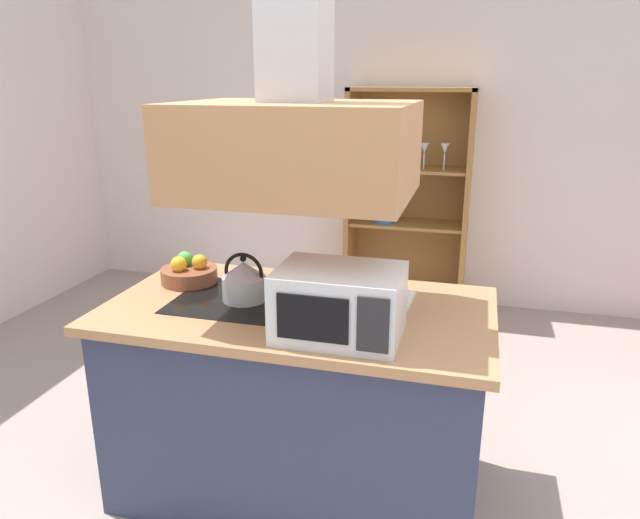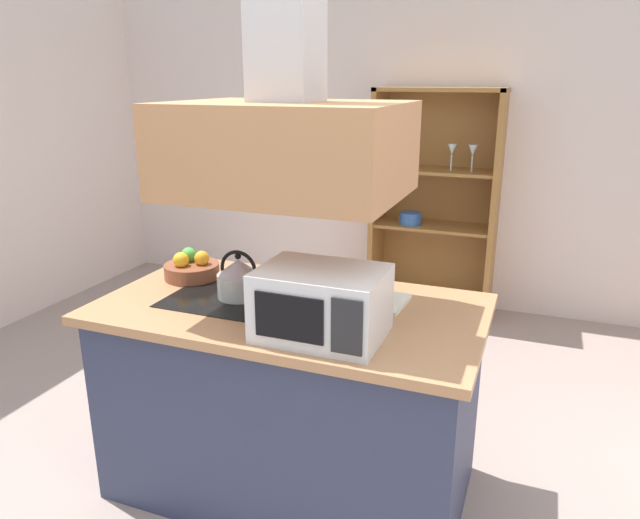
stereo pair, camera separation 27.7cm
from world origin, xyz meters
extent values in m
cube|color=silver|center=(0.00, 3.00, 1.35)|extent=(6.00, 0.12, 2.70)
cube|color=#303753|center=(-0.15, 0.35, 0.43)|extent=(1.55, 0.83, 0.86)
cube|color=tan|center=(-0.15, 0.35, 0.88)|extent=(1.63, 0.91, 0.04)
cube|color=black|center=(-0.39, 0.35, 0.90)|extent=(0.60, 0.48, 0.00)
cube|color=#BA7F51|center=(-0.15, 0.35, 1.56)|extent=(0.90, 0.70, 0.36)
cube|color=#9D6A33|center=(-0.44, 2.74, 0.88)|extent=(0.04, 0.40, 1.76)
cube|color=#9D6A33|center=(0.48, 2.74, 0.88)|extent=(0.04, 0.40, 1.76)
cube|color=#9D6A33|center=(0.02, 2.74, 1.74)|extent=(0.96, 0.40, 0.03)
cube|color=#9D6A33|center=(0.02, 2.74, 0.04)|extent=(0.96, 0.40, 0.08)
cube|color=#9D6A33|center=(0.02, 2.93, 0.88)|extent=(0.96, 0.02, 1.76)
cube|color=#9D6A33|center=(0.02, 2.74, 0.70)|extent=(0.88, 0.36, 0.02)
cube|color=#9D6A33|center=(0.02, 2.74, 1.14)|extent=(0.88, 0.36, 0.02)
cylinder|color=#3965A3|center=(-0.15, 2.69, 0.74)|extent=(0.18, 0.18, 0.05)
cylinder|color=#325FA8|center=(-0.15, 2.69, 0.78)|extent=(0.17, 0.17, 0.05)
cylinder|color=silver|center=(0.13, 2.70, 1.21)|extent=(0.01, 0.01, 0.12)
cone|color=silver|center=(0.13, 2.70, 1.31)|extent=(0.07, 0.07, 0.08)
cylinder|color=silver|center=(0.29, 2.70, 1.21)|extent=(0.01, 0.01, 0.12)
cone|color=silver|center=(0.29, 2.70, 1.31)|extent=(0.07, 0.07, 0.08)
cylinder|color=#B9BDB9|center=(-0.39, 0.35, 0.96)|extent=(0.19, 0.19, 0.10)
cone|color=#BDB3C5|center=(-0.39, 0.35, 1.04)|extent=(0.18, 0.18, 0.07)
sphere|color=black|center=(-0.39, 0.35, 1.09)|extent=(0.03, 0.03, 0.03)
torus|color=black|center=(-0.39, 0.35, 1.03)|extent=(0.18, 0.02, 0.18)
cube|color=white|center=(0.14, 0.51, 0.91)|extent=(0.35, 0.26, 0.02)
cube|color=silver|center=(0.09, 0.11, 1.03)|extent=(0.46, 0.34, 0.26)
cube|color=black|center=(0.03, -0.06, 1.03)|extent=(0.26, 0.01, 0.17)
cube|color=#262628|center=(0.24, -0.06, 1.03)|extent=(0.11, 0.01, 0.20)
cylinder|color=brown|center=(-0.73, 0.50, 0.94)|extent=(0.26, 0.26, 0.07)
sphere|color=#F3A622|center=(-0.68, 0.52, 1.00)|extent=(0.07, 0.07, 0.07)
sphere|color=green|center=(-0.77, 0.54, 1.00)|extent=(0.08, 0.08, 0.08)
sphere|color=yellow|center=(-0.76, 0.46, 1.00)|extent=(0.07, 0.07, 0.07)
camera|label=1|loc=(0.55, -1.85, 1.83)|focal=32.86mm
camera|label=2|loc=(0.81, -1.77, 1.83)|focal=32.86mm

